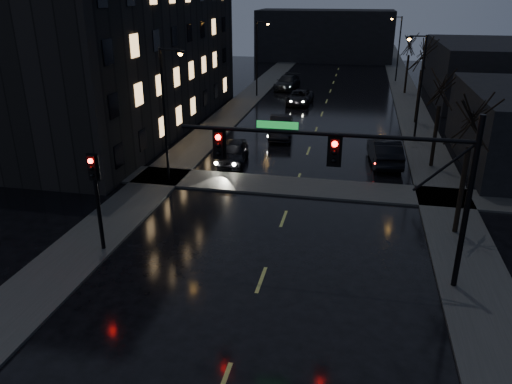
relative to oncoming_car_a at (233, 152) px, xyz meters
The scene contains 21 objects.
sidewalk_left 13.32m from the oncoming_car_a, 106.38° to the left, with size 3.00×140.00×0.12m, color #2D2D2B.
sidewalk_right 18.41m from the oncoming_car_a, 43.92° to the left, with size 3.00×140.00×0.12m, color #2D2D2B.
sidewalk_cross 6.08m from the oncoming_car_a, 38.22° to the right, with size 40.00×3.00×0.12m, color #2D2D2B.
apartment_block 15.03m from the oncoming_car_a, 146.56° to the left, with size 12.00×30.00×12.00m, color black.
commercial_right_far 33.79m from the oncoming_car_a, 49.83° to the left, with size 12.00×18.00×6.00m, color black.
far_block 55.88m from the oncoming_car_a, 88.20° to the left, with size 22.00×10.00×8.00m, color black.
signal_mast 16.32m from the oncoming_car_a, 57.01° to the right, with size 11.11×0.41×7.00m.
signal_pole_left 13.72m from the oncoming_car_a, 101.73° to the right, with size 0.35×0.41×4.53m.
tree_near 16.45m from the oncoming_car_a, 32.07° to the right, with size 3.52×3.52×8.08m.
tree_mid_a 14.20m from the oncoming_car_a, ahead, with size 3.30×3.30×7.58m.
tree_mid_b 19.91m from the oncoming_car_a, 46.30° to the left, with size 3.74×3.74×8.59m.
tree_far 31.17m from the oncoming_car_a, 64.66° to the left, with size 3.43×3.43×7.88m.
streetlight_l_near 6.49m from the oncoming_car_a, 123.76° to the right, with size 1.53×0.28×8.00m.
streetlight_l_far 23.29m from the oncoming_car_a, 97.10° to the left, with size 1.53×0.28×8.00m.
streetlight_r_mid 15.11m from the oncoming_car_a, 32.18° to the left, with size 1.53×0.28×8.00m.
streetlight_r_far 38.04m from the oncoming_car_a, 70.97° to the left, with size 1.53×0.28×8.00m.
oncoming_car_a is the anchor object (origin of this frame).
oncoming_car_b 7.32m from the oncoming_car_a, 72.65° to the left, with size 1.76×5.04×1.66m, color black.
oncoming_car_c 20.02m from the oncoming_car_a, 84.03° to the left, with size 2.34×5.07×1.41m, color black.
oncoming_car_d 27.95m from the oncoming_car_a, 90.80° to the left, with size 2.25×5.54×1.61m, color black.
lead_car 10.26m from the oncoming_car_a, 10.64° to the left, with size 1.82×5.22×1.72m, color black.
Camera 1 is at (3.35, -9.21, 10.99)m, focal length 35.00 mm.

